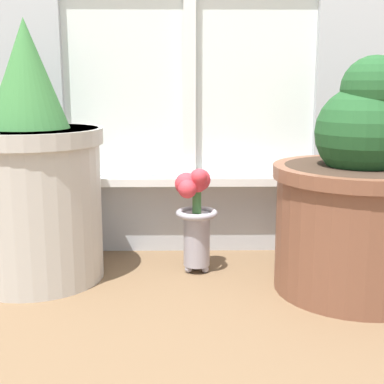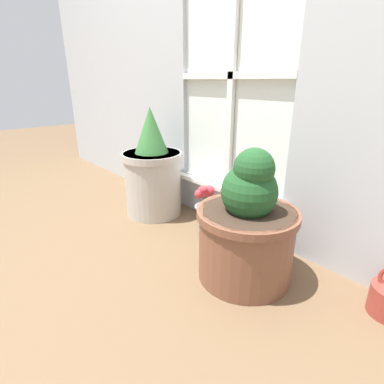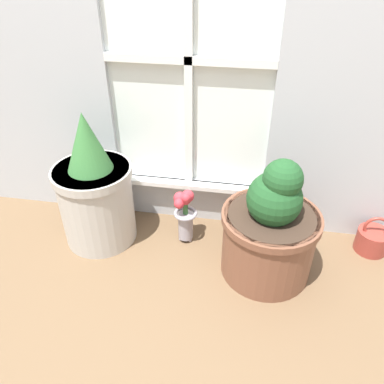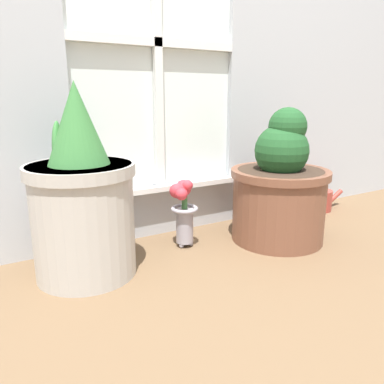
{
  "view_description": "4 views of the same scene",
  "coord_description": "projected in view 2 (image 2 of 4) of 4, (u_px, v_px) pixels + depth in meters",
  "views": [
    {
      "loc": [
        -0.02,
        -1.1,
        0.51
      ],
      "look_at": [
        0.0,
        0.24,
        0.24
      ],
      "focal_mm": 50.0,
      "sensor_mm": 36.0,
      "label": 1
    },
    {
      "loc": [
        1.09,
        -0.74,
        0.81
      ],
      "look_at": [
        0.02,
        0.21,
        0.28
      ],
      "focal_mm": 28.0,
      "sensor_mm": 36.0,
      "label": 2
    },
    {
      "loc": [
        0.29,
        -1.09,
        1.27
      ],
      "look_at": [
        0.06,
        0.22,
        0.36
      ],
      "focal_mm": 35.0,
      "sensor_mm": 36.0,
      "label": 3
    },
    {
      "loc": [
        -0.71,
        -0.99,
        0.62
      ],
      "look_at": [
        0.04,
        0.29,
        0.24
      ],
      "focal_mm": 35.0,
      "sensor_mm": 36.0,
      "label": 4
    }
  ],
  "objects": [
    {
      "name": "flower_vase",
      "position": [
        205.0,
        205.0,
        1.63
      ],
      "size": [
        0.12,
        0.11,
        0.29
      ],
      "color": "#99939E",
      "rests_on": "ground_plane"
    },
    {
      "name": "ground_plane",
      "position": [
        157.0,
        252.0,
        1.51
      ],
      "size": [
        10.0,
        10.0,
        0.0
      ],
      "primitive_type": "plane",
      "color": "brown"
    },
    {
      "name": "potted_plant_left",
      "position": [
        153.0,
        172.0,
        1.87
      ],
      "size": [
        0.37,
        0.37,
        0.67
      ],
      "color": "#B7B2A8",
      "rests_on": "ground_plane"
    },
    {
      "name": "potted_plant_right",
      "position": [
        247.0,
        229.0,
        1.25
      ],
      "size": [
        0.42,
        0.42,
        0.58
      ],
      "color": "brown",
      "rests_on": "ground_plane"
    }
  ]
}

